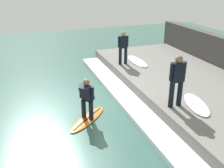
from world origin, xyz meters
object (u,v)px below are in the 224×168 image
at_px(surfer_riding, 87,97).
at_px(surfboard_waiting_near, 196,104).
at_px(surfer_waiting_near, 177,79).
at_px(surfer_waiting_far, 123,46).
at_px(surfboard_riding, 88,119).
at_px(surfboard_waiting_far, 137,61).

xyz_separation_m(surfer_riding, surfboard_waiting_near, (3.28, -1.18, -0.26)).
xyz_separation_m(surfer_waiting_near, surfer_waiting_far, (0.03, 4.43, -0.08)).
height_order(surfer_riding, surfer_waiting_far, surfer_waiting_far).
relative_size(surfer_riding, surfboard_waiting_near, 0.79).
distance_m(surfboard_riding, surfboard_waiting_near, 3.52).
relative_size(surfboard_riding, surfboard_waiting_far, 0.86).
bearing_deg(surfboard_riding, surfer_waiting_near, -20.92).
bearing_deg(surfer_waiting_far, surfboard_waiting_near, -81.84).
bearing_deg(surfboard_waiting_far, surfer_waiting_far, -173.99).
height_order(surfboard_riding, surfer_riding, surfer_riding).
relative_size(surfboard_waiting_near, surfer_waiting_far, 1.16).
bearing_deg(surfboard_waiting_near, surfer_riding, 160.27).
bearing_deg(surfboard_riding, surfboard_waiting_near, -19.73).
height_order(surfer_riding, surfer_waiting_near, surfer_waiting_near).
xyz_separation_m(surfboard_waiting_near, surfer_waiting_far, (-0.66, 4.62, 0.82)).
bearing_deg(surfer_waiting_near, surfboard_riding, 159.08).
distance_m(surfer_riding, surfboard_waiting_near, 3.49).
xyz_separation_m(surfboard_waiting_near, surfboard_waiting_far, (0.11, 4.70, 0.00)).
bearing_deg(surfboard_waiting_near, surfboard_waiting_far, 88.60).
relative_size(surfboard_riding, surfer_waiting_near, 1.02).
relative_size(surfboard_riding, surfer_waiting_far, 1.12).
distance_m(surfer_waiting_far, surfboard_waiting_far, 1.13).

